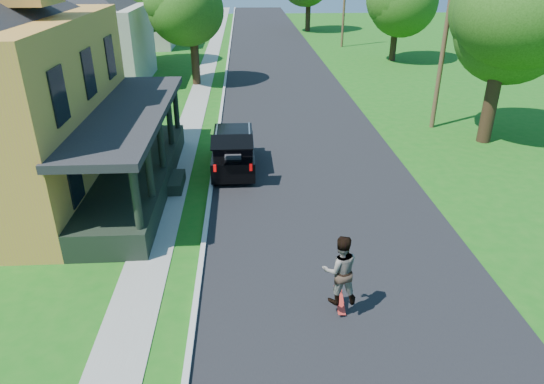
{
  "coord_description": "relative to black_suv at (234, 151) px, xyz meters",
  "views": [
    {
      "loc": [
        -2.67,
        -10.96,
        7.96
      ],
      "look_at": [
        -1.88,
        3.0,
        1.18
      ],
      "focal_mm": 32.0,
      "sensor_mm": 36.0,
      "label": 1
    }
  ],
  "objects": [
    {
      "name": "ground",
      "position": [
        3.2,
        -7.78,
        -0.78
      ],
      "size": [
        140.0,
        140.0,
        0.0
      ],
      "primitive_type": "plane",
      "color": "#145F13",
      "rests_on": "ground"
    },
    {
      "name": "skateboard",
      "position": [
        2.75,
        -9.22,
        -0.49
      ],
      "size": [
        0.23,
        0.68,
        0.5
      ],
      "rotation": [
        0.0,
        0.0,
        0.23
      ],
      "color": "red",
      "rests_on": "ground"
    },
    {
      "name": "sidewalk",
      "position": [
        -2.4,
        12.22,
        -0.78
      ],
      "size": [
        1.3,
        120.0,
        0.03
      ],
      "primitive_type": "cube",
      "color": "gray",
      "rests_on": "ground"
    },
    {
      "name": "black_suv",
      "position": [
        0.0,
        0.0,
        0.0
      ],
      "size": [
        1.7,
        4.38,
        2.04
      ],
      "rotation": [
        0.0,
        0.0,
        0.0
      ],
      "color": "black",
      "rests_on": "ground"
    },
    {
      "name": "skateboarder",
      "position": [
        2.67,
        -9.39,
        0.55
      ],
      "size": [
        0.89,
        0.71,
        1.79
      ],
      "rotation": [
        0.0,
        0.0,
        3.18
      ],
      "color": "black",
      "rests_on": "ground"
    },
    {
      "name": "curb",
      "position": [
        -0.85,
        12.22,
        -0.78
      ],
      "size": [
        0.15,
        120.0,
        0.12
      ],
      "primitive_type": "cube",
      "color": "#AFAFA9",
      "rests_on": "ground"
    },
    {
      "name": "front_walk",
      "position": [
        -6.3,
        -1.78,
        -0.78
      ],
      "size": [
        6.5,
        1.2,
        0.03
      ],
      "primitive_type": "cube",
      "color": "gray",
      "rests_on": "ground"
    },
    {
      "name": "tree_left_mid",
      "position": [
        -2.84,
        15.2,
        4.71
      ],
      "size": [
        5.22,
        5.15,
        8.13
      ],
      "rotation": [
        0.0,
        0.0,
        -0.07
      ],
      "color": "black",
      "rests_on": "ground"
    },
    {
      "name": "neighbor_house_far",
      "position": [
        -10.3,
        32.22,
        3.41
      ],
      "size": [
        12.78,
        12.78,
        8.3
      ],
      "color": "#BCB5A7",
      "rests_on": "ground"
    },
    {
      "name": "neighbor_house_mid",
      "position": [
        -10.3,
        16.22,
        3.41
      ],
      "size": [
        12.78,
        12.78,
        8.3
      ],
      "color": "#BCB5A7",
      "rests_on": "ground"
    },
    {
      "name": "utility_pole_near",
      "position": [
        10.2,
        4.92,
        3.43
      ],
      "size": [
        1.44,
        0.26,
        8.15
      ],
      "rotation": [
        0.0,
        0.0,
        0.1
      ],
      "color": "#453320",
      "rests_on": "ground"
    },
    {
      "name": "tree_right_near",
      "position": [
        11.85,
        2.69,
        4.99
      ],
      "size": [
        5.92,
        5.65,
        8.74
      ],
      "rotation": [
        0.0,
        0.0,
        0.05
      ],
      "color": "black",
      "rests_on": "ground"
    },
    {
      "name": "street",
      "position": [
        3.2,
        12.22,
        -0.78
      ],
      "size": [
        8.0,
        120.0,
        0.02
      ],
      "primitive_type": "cube",
      "color": "black",
      "rests_on": "ground"
    }
  ]
}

